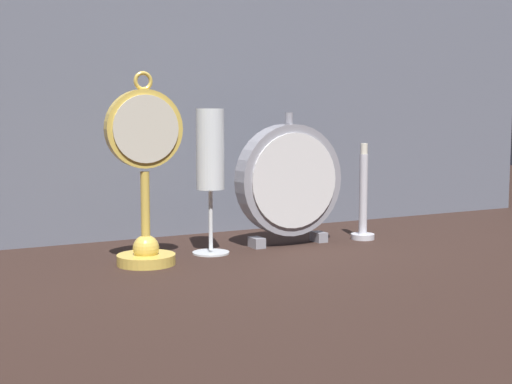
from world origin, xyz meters
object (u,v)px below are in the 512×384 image
mantel_clock_silver (289,181)px  champagne_flute (210,159)px  brass_candlestick (363,206)px  pocket_watch_on_stand (145,181)px

mantel_clock_silver → champagne_flute: bearing=-176.1°
mantel_clock_silver → brass_candlestick: (0.15, -0.01, -0.05)m
pocket_watch_on_stand → champagne_flute: 0.13m
pocket_watch_on_stand → brass_candlestick: 0.44m
champagne_flute → brass_candlestick: champagne_flute is taller
mantel_clock_silver → brass_candlestick: 0.16m
pocket_watch_on_stand → champagne_flute: (0.12, 0.03, 0.03)m
pocket_watch_on_stand → brass_candlestick: size_ratio=1.66×
pocket_watch_on_stand → champagne_flute: bearing=15.1°
mantel_clock_silver → champagne_flute: (-0.16, -0.01, 0.04)m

